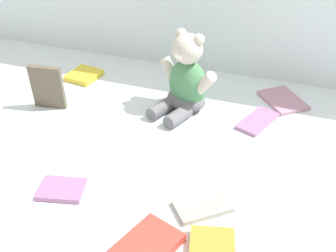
{
  "coord_description": "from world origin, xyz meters",
  "views": [
    {
      "loc": [
        0.27,
        -0.93,
        0.7
      ],
      "look_at": [
        -0.01,
        -0.1,
        0.1
      ],
      "focal_mm": 48.47,
      "sensor_mm": 36.0,
      "label": 1
    }
  ],
  "objects_px": {
    "teddy_bear": "(186,82)",
    "book_case_6": "(258,121)",
    "book_case_2": "(84,75)",
    "book_case_8": "(147,246)",
    "book_case_3": "(62,189)",
    "book_case_7": "(283,100)",
    "book_case_9": "(212,249)",
    "book_case_0": "(202,206)",
    "book_case_4": "(47,87)"
  },
  "relations": [
    {
      "from": "teddy_bear",
      "to": "book_case_2",
      "type": "distance_m",
      "value": 0.38
    },
    {
      "from": "teddy_bear",
      "to": "book_case_3",
      "type": "relative_size",
      "value": 2.34
    },
    {
      "from": "book_case_2",
      "to": "book_case_9",
      "type": "height_order",
      "value": "book_case_9"
    },
    {
      "from": "book_case_0",
      "to": "book_case_7",
      "type": "distance_m",
      "value": 0.51
    },
    {
      "from": "book_case_0",
      "to": "book_case_2",
      "type": "distance_m",
      "value": 0.68
    },
    {
      "from": "book_case_6",
      "to": "book_case_9",
      "type": "xyz_separation_m",
      "value": [
        -0.01,
        -0.48,
        0.0
      ]
    },
    {
      "from": "teddy_bear",
      "to": "book_case_8",
      "type": "xyz_separation_m",
      "value": [
        0.08,
        -0.52,
        -0.08
      ]
    },
    {
      "from": "book_case_8",
      "to": "teddy_bear",
      "type": "bearing_deg",
      "value": 118.6
    },
    {
      "from": "book_case_3",
      "to": "book_case_7",
      "type": "bearing_deg",
      "value": 129.87
    },
    {
      "from": "teddy_bear",
      "to": "book_case_7",
      "type": "bearing_deg",
      "value": 46.33
    },
    {
      "from": "book_case_6",
      "to": "book_case_8",
      "type": "height_order",
      "value": "book_case_8"
    },
    {
      "from": "book_case_4",
      "to": "book_case_8",
      "type": "distance_m",
      "value": 0.6
    },
    {
      "from": "book_case_8",
      "to": "book_case_9",
      "type": "height_order",
      "value": "same"
    },
    {
      "from": "book_case_0",
      "to": "book_case_4",
      "type": "distance_m",
      "value": 0.59
    },
    {
      "from": "book_case_7",
      "to": "book_case_8",
      "type": "height_order",
      "value": "book_case_8"
    },
    {
      "from": "book_case_2",
      "to": "book_case_3",
      "type": "relative_size",
      "value": 0.99
    },
    {
      "from": "book_case_3",
      "to": "book_case_8",
      "type": "relative_size",
      "value": 0.76
    },
    {
      "from": "book_case_0",
      "to": "book_case_9",
      "type": "distance_m",
      "value": 0.12
    },
    {
      "from": "teddy_bear",
      "to": "book_case_2",
      "type": "bearing_deg",
      "value": -169.74
    },
    {
      "from": "book_case_7",
      "to": "book_case_9",
      "type": "height_order",
      "value": "book_case_9"
    },
    {
      "from": "teddy_bear",
      "to": "book_case_2",
      "type": "xyz_separation_m",
      "value": [
        -0.36,
        0.07,
        -0.08
      ]
    },
    {
      "from": "teddy_bear",
      "to": "book_case_3",
      "type": "bearing_deg",
      "value": -89.39
    },
    {
      "from": "teddy_bear",
      "to": "book_case_4",
      "type": "bearing_deg",
      "value": -140.48
    },
    {
      "from": "book_case_0",
      "to": "book_case_9",
      "type": "bearing_deg",
      "value": -15.13
    },
    {
      "from": "book_case_4",
      "to": "book_case_6",
      "type": "height_order",
      "value": "book_case_4"
    },
    {
      "from": "book_case_2",
      "to": "book_case_8",
      "type": "xyz_separation_m",
      "value": [
        0.44,
        -0.59,
        0.0
      ]
    },
    {
      "from": "teddy_bear",
      "to": "book_case_4",
      "type": "relative_size",
      "value": 1.74
    },
    {
      "from": "book_case_7",
      "to": "book_case_8",
      "type": "bearing_deg",
      "value": 34.77
    },
    {
      "from": "book_case_6",
      "to": "book_case_8",
      "type": "xyz_separation_m",
      "value": [
        -0.13,
        -0.51,
        0.0
      ]
    },
    {
      "from": "book_case_0",
      "to": "book_case_2",
      "type": "bearing_deg",
      "value": -170.24
    },
    {
      "from": "teddy_bear",
      "to": "book_case_7",
      "type": "relative_size",
      "value": 1.7
    },
    {
      "from": "book_case_3",
      "to": "book_case_7",
      "type": "relative_size",
      "value": 0.73
    },
    {
      "from": "book_case_8",
      "to": "book_case_2",
      "type": "bearing_deg",
      "value": 146.66
    },
    {
      "from": "book_case_2",
      "to": "book_case_3",
      "type": "distance_m",
      "value": 0.54
    },
    {
      "from": "book_case_6",
      "to": "book_case_7",
      "type": "xyz_separation_m",
      "value": [
        0.05,
        0.13,
        0.0
      ]
    },
    {
      "from": "teddy_bear",
      "to": "book_case_8",
      "type": "distance_m",
      "value": 0.53
    },
    {
      "from": "book_case_0",
      "to": "book_case_8",
      "type": "relative_size",
      "value": 0.9
    },
    {
      "from": "teddy_bear",
      "to": "book_case_6",
      "type": "distance_m",
      "value": 0.23
    },
    {
      "from": "book_case_3",
      "to": "teddy_bear",
      "type": "bearing_deg",
      "value": 146.86
    },
    {
      "from": "book_case_6",
      "to": "book_case_9",
      "type": "distance_m",
      "value": 0.48
    },
    {
      "from": "book_case_3",
      "to": "book_case_7",
      "type": "distance_m",
      "value": 0.7
    },
    {
      "from": "book_case_4",
      "to": "book_case_7",
      "type": "xyz_separation_m",
      "value": [
        0.63,
        0.25,
        -0.06
      ]
    },
    {
      "from": "book_case_9",
      "to": "book_case_3",
      "type": "bearing_deg",
      "value": -22.59
    },
    {
      "from": "book_case_4",
      "to": "book_case_8",
      "type": "relative_size",
      "value": 1.03
    },
    {
      "from": "book_case_7",
      "to": "teddy_bear",
      "type": "bearing_deg",
      "value": -14.17
    },
    {
      "from": "book_case_3",
      "to": "book_case_7",
      "type": "height_order",
      "value": "book_case_3"
    },
    {
      "from": "book_case_7",
      "to": "book_case_9",
      "type": "bearing_deg",
      "value": 44.87
    },
    {
      "from": "book_case_8",
      "to": "book_case_9",
      "type": "relative_size",
      "value": 1.31
    },
    {
      "from": "teddy_bear",
      "to": "book_case_0",
      "type": "relative_size",
      "value": 1.98
    },
    {
      "from": "book_case_4",
      "to": "book_case_7",
      "type": "relative_size",
      "value": 0.98
    }
  ]
}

